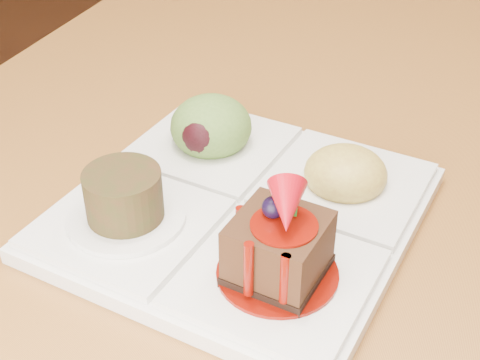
% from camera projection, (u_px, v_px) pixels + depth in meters
% --- Properties ---
extents(sampler_plate, '(0.26, 0.26, 0.09)m').
position_uv_depth(sampler_plate, '(240.00, 195.00, 0.48)').
color(sampler_plate, silver).
rests_on(sampler_plate, dining_table).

